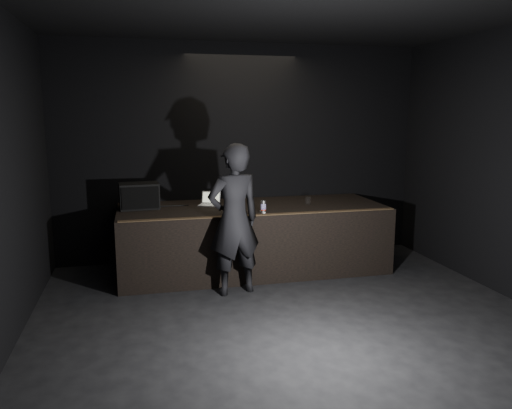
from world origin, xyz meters
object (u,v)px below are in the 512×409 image
object	(u,v)px
stage_riser	(252,238)
beer_can	(263,207)
person	(234,220)
laptop	(210,202)
stage_monitor	(139,196)

from	to	relation	value
stage_riser	beer_can	xyz separation A→B (m)	(0.02, -0.59, 0.59)
beer_can	person	bearing A→B (deg)	-143.91
laptop	person	world-z (taller)	person
stage_riser	laptop	world-z (taller)	laptop
laptop	person	bearing A→B (deg)	-57.88
stage_monitor	beer_can	xyz separation A→B (m)	(1.69, -0.78, -0.10)
stage_riser	person	bearing A→B (deg)	-116.19
laptop	beer_can	xyz separation A→B (m)	(0.64, -0.82, 0.04)
stage_monitor	beer_can	size ratio (longest dim) A/B	3.24
stage_monitor	beer_can	distance (m)	1.87
stage_riser	person	xyz separation A→B (m)	(-0.47, -0.95, 0.51)
stage_riser	beer_can	size ratio (longest dim) A/B	21.93
stage_monitor	person	world-z (taller)	person
stage_riser	person	size ratio (longest dim) A/B	1.99
laptop	beer_can	size ratio (longest dim) A/B	2.05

